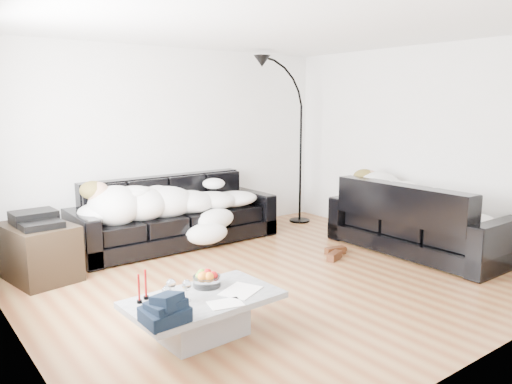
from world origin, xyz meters
TOP-DOWN VIEW (x-y plane):
  - ground at (0.00, 0.00)m, footprint 5.00×5.00m
  - wall_back at (0.00, 2.25)m, footprint 5.00×0.02m
  - wall_left at (-2.50, 0.00)m, footprint 0.02×4.50m
  - wall_right at (2.50, 0.00)m, footprint 0.02×4.50m
  - ceiling at (0.00, 0.00)m, footprint 5.00×5.00m
  - sofa_back at (-0.19, 1.80)m, footprint 2.69×0.93m
  - sofa_right at (2.06, -0.34)m, footprint 0.95×2.21m
  - sleeper_back at (-0.19, 1.75)m, footprint 2.28×0.79m
  - sleeper_right at (2.06, -0.34)m, footprint 0.80×1.90m
  - teal_cushion at (2.00, 0.34)m, footprint 0.42×0.38m
  - coffee_table at (-1.31, -0.74)m, footprint 1.22×0.74m
  - fruit_bowl at (-1.16, -0.56)m, footprint 0.26×0.26m
  - wine_glass_a at (-1.55, -0.66)m, footprint 0.09×0.09m
  - wine_glass_b at (-1.62, -0.72)m, footprint 0.07×0.07m
  - wine_glass_c at (-1.45, -0.74)m, footprint 0.09×0.09m
  - candle_left at (-1.76, -0.55)m, footprint 0.04×0.04m
  - candle_right at (-1.69, -0.51)m, footprint 0.05×0.05m
  - newspaper_a at (-1.00, -0.82)m, footprint 0.40×0.37m
  - newspaper_b at (-1.25, -0.97)m, footprint 0.29×0.24m
  - navy_jacket at (-1.79, -0.97)m, footprint 0.39×0.36m
  - shoes at (1.08, 0.12)m, footprint 0.49×0.39m
  - av_cabinet at (-1.99, 1.51)m, footprint 0.73×0.95m
  - stereo at (-1.99, 1.51)m, footprint 0.46×0.36m
  - floor_lamp at (1.98, 1.77)m, footprint 0.85×0.47m

SIDE VIEW (x-z plane):
  - ground at x=0.00m, z-range 0.00..0.00m
  - shoes at x=1.08m, z-range 0.00..0.10m
  - coffee_table at x=-1.31m, z-range 0.00..0.35m
  - av_cabinet at x=-1.99m, z-range 0.00..0.59m
  - newspaper_b at x=-1.25m, z-range 0.35..0.36m
  - newspaper_a at x=-1.00m, z-range 0.35..0.36m
  - fruit_bowl at x=-1.16m, z-range 0.35..0.49m
  - wine_glass_b at x=-1.62m, z-range 0.35..0.50m
  - wine_glass_c at x=-1.45m, z-range 0.35..0.52m
  - wine_glass_a at x=-1.55m, z-range 0.35..0.52m
  - sofa_back at x=-0.19m, z-range 0.00..0.88m
  - sofa_right at x=2.06m, z-range 0.00..0.90m
  - candle_left at x=-1.76m, z-range 0.35..0.57m
  - candle_right at x=-1.69m, z-range 0.35..0.59m
  - navy_jacket at x=-1.79m, z-range 0.43..0.59m
  - sleeper_back at x=-0.19m, z-range 0.42..0.88m
  - sleeper_right at x=2.06m, z-range 0.42..0.88m
  - stereo at x=-1.99m, z-range 0.59..0.72m
  - teal_cushion at x=2.00m, z-range 0.62..0.82m
  - floor_lamp at x=1.98m, z-range 0.00..2.22m
  - wall_back at x=0.00m, z-range 0.00..2.60m
  - wall_left at x=-2.50m, z-range 0.00..2.60m
  - wall_right at x=2.50m, z-range 0.00..2.60m
  - ceiling at x=0.00m, z-range 2.60..2.60m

